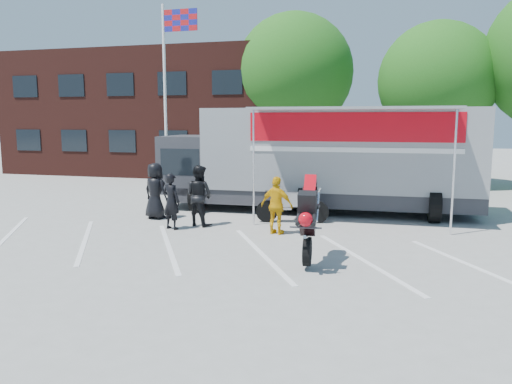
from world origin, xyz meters
The scene contains 13 objects.
ground centered at (0.00, 0.00, 0.00)m, with size 100.00×100.00×0.00m, color #9B9B96.
parking_bay_lines centered at (0.00, 1.00, 0.01)m, with size 18.00×5.00×0.01m, color white.
office_building centered at (-10.00, 18.00, 3.50)m, with size 18.00×8.00×7.00m, color #441B16.
flagpole centered at (-6.24, 10.00, 5.05)m, with size 1.61×0.12×8.00m.
tree_left centered at (-2.00, 16.00, 5.57)m, with size 6.12×6.12×8.64m.
tree_mid centered at (5.00, 15.00, 4.94)m, with size 5.44×5.44×7.68m.
transporter_truck centered at (0.88, 6.88, 0.00)m, with size 11.09×5.34×3.53m, color gray, non-canonical shape.
parked_motorcycle centered at (0.21, 4.74, 0.00)m, with size 0.76×2.28×1.20m, color #AAAAAF, non-canonical shape.
stunt_bike_rider centered at (1.42, 0.73, 0.00)m, with size 0.84×1.78×2.09m, color black, non-canonical shape.
spectator_leather_a centered at (-4.14, 4.18, 0.90)m, with size 0.88×0.57×1.79m, color black.
spectator_leather_b centered at (-2.98, 2.88, 0.81)m, with size 0.59×0.39×1.63m, color black.
spectator_leather_c centered at (-2.40, 3.58, 0.91)m, with size 0.88×0.69×1.82m, color black.
spectator_hivis centered at (0.10, 3.06, 0.80)m, with size 0.94×0.39×1.61m, color #EBAC0C.
Camera 1 is at (3.15, -10.15, 3.15)m, focal length 35.00 mm.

